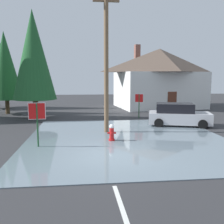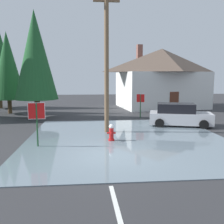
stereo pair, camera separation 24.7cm
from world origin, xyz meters
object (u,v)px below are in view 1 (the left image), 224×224
at_px(pine_tree_tall_left, 5,66).
at_px(utility_pole, 106,61).
at_px(stop_sign_near, 37,115).
at_px(pine_tree_mid_left, 33,55).
at_px(fire_hydrant, 112,133).
at_px(stop_sign_far, 139,101).
at_px(parked_car, 178,115).
at_px(house, 159,77).

bearing_deg(pine_tree_tall_left, utility_pole, -46.62).
bearing_deg(stop_sign_near, pine_tree_tall_left, 112.34).
relative_size(stop_sign_near, pine_tree_mid_left, 0.25).
height_order(fire_hydrant, utility_pole, utility_pole).
relative_size(stop_sign_far, parked_car, 0.44).
bearing_deg(fire_hydrant, stop_sign_near, -167.58).
relative_size(utility_pole, pine_tree_mid_left, 0.95).
xyz_separation_m(stop_sign_far, house, (3.95, 7.52, 2.02)).
bearing_deg(pine_tree_mid_left, utility_pole, -48.51).
bearing_deg(stop_sign_far, utility_pole, -121.09).
distance_m(utility_pole, pine_tree_tall_left, 12.81).
height_order(stop_sign_far, pine_tree_mid_left, pine_tree_mid_left).
height_order(fire_hydrant, pine_tree_tall_left, pine_tree_tall_left).
relative_size(fire_hydrant, parked_car, 0.20).
bearing_deg(parked_car, house, 80.57).
xyz_separation_m(stop_sign_far, pine_tree_tall_left, (-12.08, 3.87, 3.10)).
relative_size(fire_hydrant, stop_sign_far, 0.46).
height_order(stop_sign_far, house, house).
distance_m(pine_tree_tall_left, pine_tree_mid_left, 4.49).
distance_m(stop_sign_near, fire_hydrant, 4.08).
relative_size(house, pine_tree_mid_left, 1.19).
bearing_deg(stop_sign_far, parked_car, -60.85).
relative_size(house, parked_car, 2.31).
xyz_separation_m(utility_pole, house, (7.23, 12.96, -1.00)).
xyz_separation_m(utility_pole, pine_tree_mid_left, (-5.57, 6.30, 0.83)).
bearing_deg(pine_tree_tall_left, stop_sign_near, -67.66).
xyz_separation_m(stop_sign_near, parked_car, (9.08, 4.77, -0.85)).
bearing_deg(fire_hydrant, parked_car, 36.80).
bearing_deg(fire_hydrant, utility_pole, 92.65).
xyz_separation_m(stop_sign_near, fire_hydrant, (3.82, 0.84, -1.16)).
bearing_deg(stop_sign_near, fire_hydrant, 12.42).
bearing_deg(house, utility_pole, -119.15).
bearing_deg(utility_pole, pine_tree_mid_left, 131.49).
distance_m(fire_hydrant, utility_pole, 4.60).
bearing_deg(utility_pole, parked_car, 17.73).
height_order(stop_sign_near, pine_tree_tall_left, pine_tree_tall_left).
distance_m(stop_sign_near, pine_tree_mid_left, 10.23).
relative_size(stop_sign_far, house, 0.19).
bearing_deg(pine_tree_mid_left, stop_sign_far, -5.52).
bearing_deg(stop_sign_far, pine_tree_tall_left, 162.23).
bearing_deg(stop_sign_far, house, 62.31).
bearing_deg(utility_pole, stop_sign_far, 58.91).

